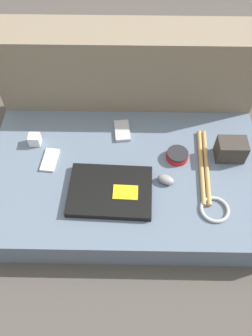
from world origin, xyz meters
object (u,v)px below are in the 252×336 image
(phone_silver, at_px, (50,160))
(camera_pouch, at_px, (231,150))
(computer_mouse, at_px, (166,180))
(laptop, at_px, (110,191))
(phone_black, at_px, (122,131))
(charger_brick, at_px, (35,139))
(speaker_puck, at_px, (177,155))

(phone_silver, relative_size, camera_pouch, 1.02)
(computer_mouse, xyz_separation_m, phone_silver, (-0.45, 0.09, -0.01))
(phone_silver, bearing_deg, laptop, -24.99)
(laptop, distance_m, phone_black, 0.30)
(phone_black, bearing_deg, computer_mouse, -62.15)
(phone_silver, height_order, camera_pouch, camera_pouch)
(phone_black, xyz_separation_m, camera_pouch, (0.43, -0.12, 0.04))
(laptop, bearing_deg, charger_brick, 145.91)
(camera_pouch, bearing_deg, charger_brick, 175.95)
(computer_mouse, distance_m, phone_black, 0.30)
(computer_mouse, xyz_separation_m, camera_pouch, (0.26, 0.13, 0.03))
(camera_pouch, distance_m, charger_brick, 0.78)
(laptop, height_order, camera_pouch, camera_pouch)
(computer_mouse, relative_size, speaker_puck, 0.84)
(speaker_puck, distance_m, phone_silver, 0.50)
(phone_black, xyz_separation_m, charger_brick, (-0.35, -0.07, 0.02))
(laptop, height_order, speaker_puck, speaker_puck)
(speaker_puck, distance_m, phone_black, 0.26)
(camera_pouch, xyz_separation_m, charger_brick, (-0.78, 0.06, -0.02))
(camera_pouch, bearing_deg, phone_black, 163.84)
(laptop, bearing_deg, phone_silver, 151.73)
(laptop, relative_size, camera_pouch, 2.79)
(phone_silver, xyz_separation_m, charger_brick, (-0.07, 0.09, 0.02))
(speaker_puck, bearing_deg, phone_black, 148.80)
(computer_mouse, relative_size, charger_brick, 1.61)
(phone_silver, distance_m, camera_pouch, 0.71)
(phone_silver, xyz_separation_m, phone_black, (0.28, 0.16, 0.00))
(speaker_puck, xyz_separation_m, charger_brick, (-0.57, 0.07, 0.01))
(speaker_puck, height_order, camera_pouch, camera_pouch)
(computer_mouse, height_order, phone_silver, computer_mouse)
(camera_pouch, relative_size, charger_brick, 2.44)
(laptop, bearing_deg, camera_pouch, 23.24)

